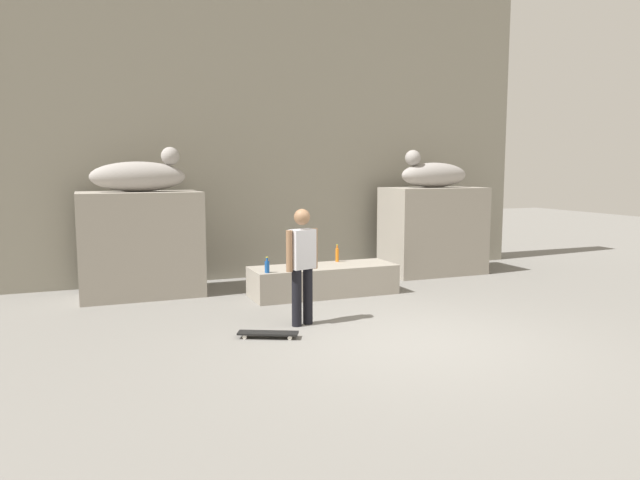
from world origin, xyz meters
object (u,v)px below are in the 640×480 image
Objects in this scene: statue_reclining_right at (433,174)px; skateboard at (268,333)px; skater at (302,261)px; statue_reclining_left at (140,175)px; bottle_orange at (337,255)px; bottle_blue at (267,266)px.

statue_reclining_right is 2.03× the size of skateboard.
skater reaches higher than skateboard.
statue_reclining_left is 5.91m from statue_reclining_right.
skateboard is at bearing -129.62° from bottle_orange.
statue_reclining_right is 6.14× the size of bottle_blue.
statue_reclining_left is 2.00× the size of skateboard.
statue_reclining_left is 3.68m from skater.
statue_reclining_left reaches higher than skater.
statue_reclining_right is 0.98× the size of skater.
skater is 5.22× the size of bottle_orange.
bottle_blue is 0.83× the size of bottle_orange.
bottle_orange is (1.53, 0.63, 0.03)m from bottle_blue.
statue_reclining_right is at bearing -118.25° from skateboard.
skateboard is 2.07m from bottle_blue.
bottle_blue is (1.82, -1.46, -1.48)m from statue_reclining_left.
skateboard is (1.25, -3.37, -2.05)m from statue_reclining_left.
statue_reclining_left is at bearing -4.26° from statue_reclining_right.
bottle_orange is (1.45, 2.09, -0.27)m from skater.
statue_reclining_right is at bearing 19.66° from bottle_blue.
skater reaches higher than bottle_blue.
skater is at bearing -119.46° from skateboard.
bottle_orange is at bearing 22.42° from bottle_blue.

